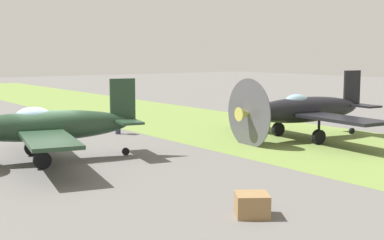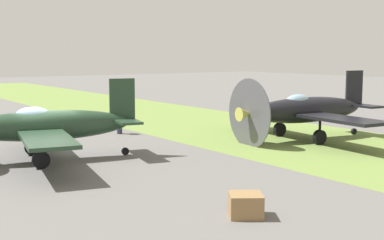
{
  "view_description": "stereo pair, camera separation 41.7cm",
  "coord_description": "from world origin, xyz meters",
  "px_view_note": "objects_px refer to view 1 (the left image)",
  "views": [
    {
      "loc": [
        -21.83,
        8.03,
        4.48
      ],
      "look_at": [
        -1.62,
        -6.54,
        1.37
      ],
      "focal_mm": 50.09,
      "sensor_mm": 36.0,
      "label": 1
    },
    {
      "loc": [
        -22.07,
        7.69,
        4.48
      ],
      "look_at": [
        -1.62,
        -6.54,
        1.37
      ],
      "focal_mm": 50.09,
      "sensor_mm": 36.0,
      "label": 2
    }
  ],
  "objects_px": {
    "airplane_lead": "(45,126)",
    "airplane_wingman": "(303,110)",
    "ground_crew_chief": "(118,118)",
    "supply_crate": "(252,205)"
  },
  "relations": [
    {
      "from": "airplane_wingman",
      "to": "supply_crate",
      "type": "height_order",
      "value": "airplane_wingman"
    },
    {
      "from": "airplane_wingman",
      "to": "supply_crate",
      "type": "distance_m",
      "value": 14.03
    },
    {
      "from": "airplane_wingman",
      "to": "ground_crew_chief",
      "type": "height_order",
      "value": "airplane_wingman"
    },
    {
      "from": "ground_crew_chief",
      "to": "supply_crate",
      "type": "bearing_deg",
      "value": -167.34
    },
    {
      "from": "ground_crew_chief",
      "to": "supply_crate",
      "type": "xyz_separation_m",
      "value": [
        -15.74,
        4.19,
        -0.59
      ]
    },
    {
      "from": "airplane_wingman",
      "to": "ground_crew_chief",
      "type": "xyz_separation_m",
      "value": [
        7.34,
        6.98,
        -0.64
      ]
    },
    {
      "from": "airplane_lead",
      "to": "airplane_wingman",
      "type": "height_order",
      "value": "airplane_wingman"
    },
    {
      "from": "supply_crate",
      "to": "airplane_lead",
      "type": "bearing_deg",
      "value": 9.89
    },
    {
      "from": "airplane_lead",
      "to": "airplane_wingman",
      "type": "distance_m",
      "value": 13.24
    },
    {
      "from": "ground_crew_chief",
      "to": "airplane_wingman",
      "type": "bearing_deg",
      "value": -108.84
    }
  ]
}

